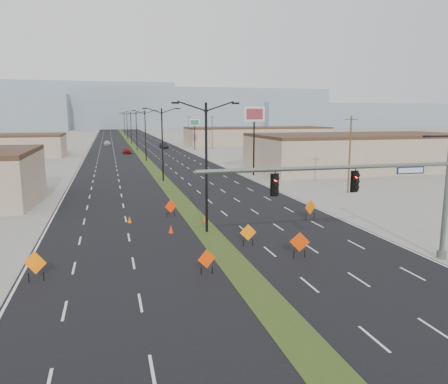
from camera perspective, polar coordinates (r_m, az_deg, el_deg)
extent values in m
plane|color=gray|center=(23.46, 4.28, -12.73)|extent=(600.00, 600.00, 0.00)
cube|color=black|center=(120.98, -11.39, 5.49)|extent=(25.00, 400.00, 0.02)
cube|color=#2B4318|center=(120.98, -11.39, 5.49)|extent=(2.00, 400.00, 0.04)
cube|color=tan|center=(77.55, 17.40, 4.86)|extent=(36.00, 18.00, 5.50)
cube|color=tan|center=(138.18, 4.35, 7.23)|extent=(44.00, 16.00, 5.00)
cube|color=#8697A6|center=(323.92, -6.52, 10.79)|extent=(220.00, 50.00, 28.00)
cube|color=#8697A6|center=(362.48, 16.55, 9.56)|extent=(160.00, 50.00, 18.00)
cube|color=#8697A6|center=(341.26, -18.94, 10.61)|extent=(140.00, 50.00, 32.00)
cylinder|color=slate|center=(30.70, 27.05, -0.58)|extent=(0.32, 0.32, 8.00)
cylinder|color=slate|center=(31.54, 26.51, -7.30)|extent=(0.60, 0.60, 0.50)
cylinder|color=slate|center=(25.77, 14.00, 3.12)|extent=(16.00, 0.24, 0.24)
cylinder|color=black|center=(29.71, 26.33, 6.55)|extent=(1.80, 0.10, 0.10)
cube|color=navy|center=(28.65, 23.17, 2.63)|extent=(1.90, 0.04, 0.45)
cube|color=black|center=(24.41, 6.69, 0.89)|extent=(0.50, 0.28, 1.30)
sphere|color=#FF0C05|center=(24.21, 6.84, 1.65)|extent=(0.22, 0.22, 0.22)
cube|color=black|center=(26.64, 16.76, 1.29)|extent=(0.50, 0.28, 1.30)
sphere|color=#FF0C05|center=(26.45, 16.97, 1.99)|extent=(0.22, 0.22, 0.22)
cylinder|color=black|center=(33.45, -2.32, 3.02)|extent=(0.20, 0.20, 10.00)
cube|color=black|center=(32.80, -6.39, 11.50)|extent=(0.55, 0.24, 0.14)
cube|color=black|center=(33.79, 1.51, 11.51)|extent=(0.55, 0.24, 0.14)
cylinder|color=black|center=(60.98, -8.05, 6.07)|extent=(0.20, 0.20, 10.00)
cube|color=black|center=(60.63, -10.36, 10.67)|extent=(0.55, 0.24, 0.14)
cube|color=black|center=(61.17, -5.99, 10.77)|extent=(0.55, 0.24, 0.14)
cylinder|color=black|center=(88.81, -10.22, 7.21)|extent=(0.20, 0.20, 10.00)
cube|color=black|center=(88.57, -11.82, 10.35)|extent=(0.55, 0.24, 0.14)
cube|color=black|center=(88.94, -8.82, 10.44)|extent=(0.55, 0.24, 0.14)
cylinder|color=black|center=(116.72, -11.36, 7.79)|extent=(0.20, 0.20, 10.00)
cube|color=black|center=(116.53, -12.59, 10.18)|extent=(0.55, 0.24, 0.14)
cube|color=black|center=(116.81, -10.30, 10.26)|extent=(0.55, 0.24, 0.14)
cylinder|color=black|center=(144.66, -12.06, 8.15)|extent=(0.20, 0.20, 10.00)
cube|color=black|center=(144.51, -13.05, 10.08)|extent=(0.55, 0.24, 0.14)
cube|color=black|center=(144.74, -11.20, 10.14)|extent=(0.55, 0.24, 0.14)
cylinder|color=black|center=(172.62, -12.53, 8.40)|extent=(0.20, 0.20, 10.00)
cube|color=black|center=(172.50, -13.37, 10.01)|extent=(0.55, 0.24, 0.14)
cube|color=black|center=(172.69, -11.82, 10.07)|extent=(0.55, 0.24, 0.14)
cylinder|color=black|center=(200.60, -12.87, 8.57)|extent=(0.20, 0.20, 10.00)
cube|color=black|center=(200.49, -13.59, 9.96)|extent=(0.55, 0.24, 0.14)
cube|color=black|center=(200.65, -12.26, 10.01)|extent=(0.55, 0.24, 0.14)
cylinder|color=#4C3823|center=(53.12, 16.09, 4.68)|extent=(0.20, 0.20, 9.00)
cube|color=#4C3823|center=(52.93, 16.31, 9.10)|extent=(1.60, 0.10, 0.10)
cylinder|color=#4C3823|center=(85.01, 3.91, 6.88)|extent=(0.20, 0.20, 9.00)
cube|color=#4C3823|center=(84.89, 3.94, 9.65)|extent=(1.60, 0.10, 0.10)
cylinder|color=#4C3823|center=(118.67, -1.55, 7.77)|extent=(0.20, 0.20, 9.00)
cube|color=#4C3823|center=(118.58, -1.56, 9.75)|extent=(1.60, 0.10, 0.10)
cylinder|color=#4C3823|center=(152.93, -4.59, 8.24)|extent=(0.20, 0.20, 9.00)
cube|color=#4C3823|center=(152.86, -4.61, 9.77)|extent=(1.60, 0.10, 0.10)
imported|color=maroon|center=(107.57, -12.55, 5.30)|extent=(1.94, 4.35, 1.45)
imported|color=black|center=(123.26, -7.86, 6.01)|extent=(2.09, 4.61, 1.47)
imported|color=#A3A9AD|center=(137.62, -15.03, 6.16)|extent=(2.13, 4.89, 1.40)
cube|color=#FE6D05|center=(26.28, -23.45, -8.47)|extent=(1.24, 0.53, 1.32)
cylinder|color=black|center=(26.61, -24.15, -10.18)|extent=(0.05, 0.05, 0.55)
cylinder|color=black|center=(26.49, -22.49, -10.15)|extent=(0.05, 0.05, 0.55)
cube|color=#FF3F05|center=(25.32, -2.27, -8.72)|extent=(1.09, 0.32, 1.12)
cylinder|color=black|center=(25.49, -2.98, -10.26)|extent=(0.05, 0.05, 0.47)
cylinder|color=black|center=(25.62, -1.53, -10.14)|extent=(0.05, 0.05, 0.47)
cube|color=#FF3405|center=(39.54, -6.97, -1.86)|extent=(1.10, 0.52, 1.19)
cylinder|color=black|center=(39.65, -7.45, -2.93)|extent=(0.05, 0.05, 0.49)
cylinder|color=black|center=(39.74, -6.46, -2.88)|extent=(0.05, 0.05, 0.49)
cube|color=orange|center=(30.63, 3.17, -5.30)|extent=(1.18, 0.07, 1.18)
cylinder|color=black|center=(30.73, 2.54, -6.67)|extent=(0.05, 0.05, 0.49)
cylinder|color=black|center=(30.94, 3.77, -6.57)|extent=(0.05, 0.05, 0.49)
cube|color=#E93904|center=(28.50, 9.86, -6.44)|extent=(1.19, 0.54, 1.28)
cylinder|color=black|center=(28.58, 9.12, -8.04)|extent=(0.05, 0.05, 0.53)
cylinder|color=black|center=(28.88, 10.49, -7.89)|extent=(0.05, 0.05, 0.53)
cube|color=#D65904|center=(39.03, 11.21, -1.94)|extent=(1.25, 0.58, 1.34)
cylinder|color=black|center=(39.05, 10.65, -3.17)|extent=(0.05, 0.05, 0.56)
cylinder|color=black|center=(39.38, 11.68, -3.10)|extent=(0.05, 0.05, 0.56)
cone|color=red|center=(34.29, -6.95, -4.83)|extent=(0.51, 0.51, 0.65)
cone|color=red|center=(37.42, -2.61, -3.55)|extent=(0.45, 0.45, 0.60)
cone|color=orange|center=(34.00, 3.12, -4.90)|extent=(0.44, 0.44, 0.65)
cone|color=#DC5604|center=(38.07, -12.23, -3.53)|extent=(0.47, 0.47, 0.61)
cylinder|color=black|center=(66.62, 3.92, 5.86)|extent=(0.24, 0.24, 8.58)
cube|color=white|center=(66.45, 3.97, 10.13)|extent=(3.40, 0.76, 2.26)
cube|color=maroon|center=(66.26, 4.03, 10.13)|extent=(2.69, 0.38, 1.58)
cylinder|color=black|center=(116.50, -3.85, 7.15)|extent=(0.24, 0.24, 6.70)
cube|color=white|center=(116.37, -3.87, 9.06)|extent=(2.67, 0.71, 1.76)
cube|color=#317A4E|center=(116.18, -3.85, 9.06)|extent=(2.10, 0.34, 1.24)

